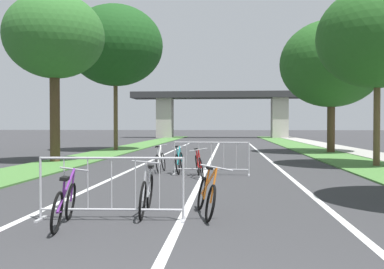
{
  "coord_description": "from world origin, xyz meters",
  "views": [
    {
      "loc": [
        0.76,
        -2.32,
        1.56
      ],
      "look_at": [
        -0.89,
        17.78,
        1.15
      ],
      "focal_mm": 40.66,
      "sensor_mm": 36.0,
      "label": 1
    }
  ],
  "objects_px": {
    "tree_left_pine_near": "(54,37)",
    "tree_left_pine_far": "(115,46)",
    "tree_right_maple_mid": "(378,37)",
    "crowd_barrier_nearest": "(112,189)",
    "bicycle_white_3": "(160,161)",
    "tree_right_cypress_far": "(331,64)",
    "bicycle_orange_4": "(206,196)",
    "bicycle_teal_1": "(180,162)",
    "crowd_barrier_second": "(211,158)",
    "bicycle_purple_2": "(65,204)",
    "bicycle_red_5": "(199,165)",
    "bicycle_silver_0": "(147,193)"
  },
  "relations": [
    {
      "from": "bicycle_silver_0",
      "to": "bicycle_orange_4",
      "type": "bearing_deg",
      "value": 172.88
    },
    {
      "from": "bicycle_white_3",
      "to": "tree_right_maple_mid",
      "type": "bearing_deg",
      "value": 19.05
    },
    {
      "from": "bicycle_teal_1",
      "to": "bicycle_white_3",
      "type": "distance_m",
      "value": 0.66
    },
    {
      "from": "tree_right_cypress_far",
      "to": "bicycle_red_5",
      "type": "xyz_separation_m",
      "value": [
        -6.76,
        -12.25,
        -4.72
      ]
    },
    {
      "from": "crowd_barrier_second",
      "to": "bicycle_red_5",
      "type": "relative_size",
      "value": 1.49
    },
    {
      "from": "tree_right_maple_mid",
      "to": "bicycle_white_3",
      "type": "height_order",
      "value": "tree_right_maple_mid"
    },
    {
      "from": "crowd_barrier_nearest",
      "to": "bicycle_white_3",
      "type": "distance_m",
      "value": 7.34
    },
    {
      "from": "tree_left_pine_far",
      "to": "bicycle_red_5",
      "type": "height_order",
      "value": "tree_left_pine_far"
    },
    {
      "from": "tree_left_pine_near",
      "to": "bicycle_purple_2",
      "type": "relative_size",
      "value": 4.52
    },
    {
      "from": "tree_left_pine_near",
      "to": "bicycle_silver_0",
      "type": "bearing_deg",
      "value": -60.32
    },
    {
      "from": "tree_left_pine_near",
      "to": "tree_left_pine_far",
      "type": "distance_m",
      "value": 8.7
    },
    {
      "from": "tree_right_cypress_far",
      "to": "crowd_barrier_nearest",
      "type": "relative_size",
      "value": 3.1
    },
    {
      "from": "tree_left_pine_near",
      "to": "bicycle_purple_2",
      "type": "distance_m",
      "value": 13.27
    },
    {
      "from": "crowd_barrier_nearest",
      "to": "bicycle_silver_0",
      "type": "distance_m",
      "value": 0.75
    },
    {
      "from": "bicycle_white_3",
      "to": "tree_left_pine_near",
      "type": "bearing_deg",
      "value": 145.77
    },
    {
      "from": "tree_left_pine_near",
      "to": "bicycle_silver_0",
      "type": "height_order",
      "value": "tree_left_pine_near"
    },
    {
      "from": "tree_left_pine_near",
      "to": "tree_right_cypress_far",
      "type": "distance_m",
      "value": 15.19
    },
    {
      "from": "tree_right_cypress_far",
      "to": "bicycle_red_5",
      "type": "height_order",
      "value": "tree_right_cypress_far"
    },
    {
      "from": "crowd_barrier_second",
      "to": "tree_right_maple_mid",
      "type": "bearing_deg",
      "value": 27.6
    },
    {
      "from": "tree_left_pine_far",
      "to": "bicycle_purple_2",
      "type": "xyz_separation_m",
      "value": [
        4.41,
        -19.95,
        -6.15
      ]
    },
    {
      "from": "tree_right_maple_mid",
      "to": "bicycle_orange_4",
      "type": "height_order",
      "value": "tree_right_maple_mid"
    },
    {
      "from": "tree_left_pine_far",
      "to": "bicycle_teal_1",
      "type": "height_order",
      "value": "tree_left_pine_far"
    },
    {
      "from": "tree_right_cypress_far",
      "to": "crowd_barrier_second",
      "type": "xyz_separation_m",
      "value": [
        -6.41,
        -11.66,
        -4.56
      ]
    },
    {
      "from": "tree_right_cypress_far",
      "to": "bicycle_purple_2",
      "type": "height_order",
      "value": "tree_right_cypress_far"
    },
    {
      "from": "crowd_barrier_second",
      "to": "bicycle_orange_4",
      "type": "distance_m",
      "value": 6.25
    },
    {
      "from": "tree_right_maple_mid",
      "to": "tree_right_cypress_far",
      "type": "xyz_separation_m",
      "value": [
        0.27,
        8.45,
        0.19
      ]
    },
    {
      "from": "bicycle_silver_0",
      "to": "tree_left_pine_far",
      "type": "bearing_deg",
      "value": -77.4
    },
    {
      "from": "tree_left_pine_far",
      "to": "crowd_barrier_nearest",
      "type": "height_order",
      "value": "tree_left_pine_far"
    },
    {
      "from": "tree_left_pine_far",
      "to": "bicycle_silver_0",
      "type": "height_order",
      "value": "tree_left_pine_far"
    },
    {
      "from": "tree_left_pine_far",
      "to": "crowd_barrier_second",
      "type": "height_order",
      "value": "tree_left_pine_far"
    },
    {
      "from": "tree_right_maple_mid",
      "to": "bicycle_teal_1",
      "type": "bearing_deg",
      "value": -159.2
    },
    {
      "from": "tree_right_maple_mid",
      "to": "bicycle_purple_2",
      "type": "relative_size",
      "value": 4.34
    },
    {
      "from": "bicycle_orange_4",
      "to": "crowd_barrier_second",
      "type": "bearing_deg",
      "value": -99.53
    },
    {
      "from": "bicycle_teal_1",
      "to": "bicycle_orange_4",
      "type": "relative_size",
      "value": 1.02
    },
    {
      "from": "bicycle_silver_0",
      "to": "crowd_barrier_nearest",
      "type": "bearing_deg",
      "value": 45.45
    },
    {
      "from": "crowd_barrier_second",
      "to": "bicycle_purple_2",
      "type": "distance_m",
      "value": 7.5
    },
    {
      "from": "tree_right_maple_mid",
      "to": "bicycle_red_5",
      "type": "xyz_separation_m",
      "value": [
        -6.49,
        -3.8,
        -4.54
      ]
    },
    {
      "from": "tree_left_pine_near",
      "to": "tree_right_maple_mid",
      "type": "xyz_separation_m",
      "value": [
        12.92,
        -0.91,
        -0.41
      ]
    },
    {
      "from": "tree_right_maple_mid",
      "to": "crowd_barrier_nearest",
      "type": "height_order",
      "value": "tree_right_maple_mid"
    },
    {
      "from": "bicycle_teal_1",
      "to": "crowd_barrier_nearest",
      "type": "bearing_deg",
      "value": -90.99
    },
    {
      "from": "crowd_barrier_nearest",
      "to": "bicycle_white_3",
      "type": "relative_size",
      "value": 1.46
    },
    {
      "from": "tree_right_maple_mid",
      "to": "crowd_barrier_nearest",
      "type": "relative_size",
      "value": 2.8
    },
    {
      "from": "bicycle_purple_2",
      "to": "tree_left_pine_near",
      "type": "bearing_deg",
      "value": 104.04
    },
    {
      "from": "tree_right_maple_mid",
      "to": "bicycle_white_3",
      "type": "relative_size",
      "value": 4.07
    },
    {
      "from": "tree_left_pine_near",
      "to": "bicycle_orange_4",
      "type": "height_order",
      "value": "tree_left_pine_near"
    },
    {
      "from": "tree_right_maple_mid",
      "to": "bicycle_red_5",
      "type": "height_order",
      "value": "tree_right_maple_mid"
    },
    {
      "from": "tree_right_maple_mid",
      "to": "bicycle_purple_2",
      "type": "distance_m",
      "value": 13.99
    },
    {
      "from": "tree_left_pine_far",
      "to": "bicycle_teal_1",
      "type": "xyz_separation_m",
      "value": [
        5.34,
        -12.25,
        -6.13
      ]
    },
    {
      "from": "tree_right_cypress_far",
      "to": "bicycle_orange_4",
      "type": "xyz_separation_m",
      "value": [
        -6.26,
        -17.9,
        -4.73
      ]
    },
    {
      "from": "bicycle_silver_0",
      "to": "bicycle_orange_4",
      "type": "relative_size",
      "value": 1.02
    }
  ]
}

